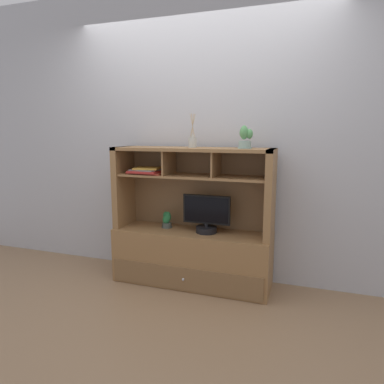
# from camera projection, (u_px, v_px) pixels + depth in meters

# --- Properties ---
(floor_plane) EXTENTS (6.00, 6.00, 0.02)m
(floor_plane) POSITION_uv_depth(u_px,v_px,m) (192.00, 283.00, 3.34)
(floor_plane) COLOR #8C6C4D
(floor_plane) RESTS_ON ground
(back_wall) EXTENTS (6.00, 0.02, 2.80)m
(back_wall) POSITION_uv_depth(u_px,v_px,m) (201.00, 135.00, 3.34)
(back_wall) COLOR #AEAEB4
(back_wall) RESTS_ON ground
(media_console) EXTENTS (1.48, 0.48, 1.29)m
(media_console) POSITION_uv_depth(u_px,v_px,m) (192.00, 242.00, 3.28)
(media_console) COLOR olive
(media_console) RESTS_ON ground
(tv_monitor) EXTENTS (0.44, 0.19, 0.35)m
(tv_monitor) POSITION_uv_depth(u_px,v_px,m) (206.00, 217.00, 3.17)
(tv_monitor) COLOR black
(tv_monitor) RESTS_ON media_console
(potted_orchid) EXTENTS (0.10, 0.10, 0.16)m
(potted_orchid) POSITION_uv_depth(u_px,v_px,m) (167.00, 220.00, 3.35)
(potted_orchid) COLOR #474F47
(potted_orchid) RESTS_ON media_console
(magazine_stack_left) EXTENTS (0.38, 0.28, 0.06)m
(magazine_stack_left) POSITION_uv_depth(u_px,v_px,m) (146.00, 171.00, 3.25)
(magazine_stack_left) COLOR #993625
(magazine_stack_left) RESTS_ON media_console
(diffuser_bottle) EXTENTS (0.07, 0.07, 0.30)m
(diffuser_bottle) POSITION_uv_depth(u_px,v_px,m) (193.00, 142.00, 3.13)
(diffuser_bottle) COLOR #B1B3AB
(diffuser_bottle) RESTS_ON media_console
(potted_succulent) EXTENTS (0.13, 0.12, 0.19)m
(potted_succulent) POSITION_uv_depth(u_px,v_px,m) (245.00, 138.00, 2.94)
(potted_succulent) COLOR #84A298
(potted_succulent) RESTS_ON media_console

